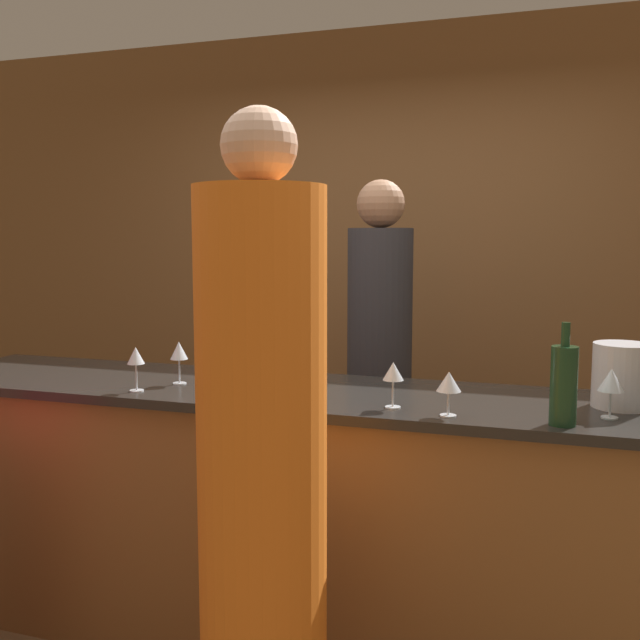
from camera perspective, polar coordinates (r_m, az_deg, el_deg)
name	(u,v)px	position (r m, az deg, el deg)	size (l,w,h in m)	color
ground_plane	(301,640)	(3.03, -1.56, -24.24)	(14.00, 14.00, 0.00)	brown
back_wall	(401,263)	(4.37, 6.47, 4.52)	(8.00, 0.06, 2.80)	brown
bar_counter	(300,517)	(2.81, -1.60, -15.46)	(3.17, 0.66, 0.99)	brown
bartender	(379,384)	(3.40, 4.75, -5.16)	(0.30, 0.30, 1.82)	#2D2D33
guest_1	(262,486)	(2.00, -4.63, -13.07)	(0.35, 0.35, 1.89)	orange
wine_bottle_2	(564,384)	(2.25, 18.92, -4.90)	(0.08, 0.08, 0.31)	#19381E
ice_bucket	(622,376)	(2.56, 23.02, -4.11)	(0.19, 0.19, 0.21)	silver
wine_glass_0	(136,358)	(2.69, -14.52, -2.93)	(0.06, 0.06, 0.16)	silver
wine_glass_2	(223,370)	(2.44, -7.77, -3.95)	(0.07, 0.07, 0.16)	silver
wine_glass_3	(393,373)	(2.36, 5.88, -4.24)	(0.07, 0.07, 0.15)	silver
wine_glass_4	(449,383)	(2.28, 10.26, -4.97)	(0.08, 0.08, 0.14)	silver
wine_glass_5	(179,352)	(2.78, -11.22, -2.53)	(0.07, 0.07, 0.17)	silver
wine_glass_6	(611,381)	(2.39, 22.27, -4.55)	(0.08, 0.08, 0.16)	silver
wine_glass_7	(295,367)	(2.48, -2.04, -3.75)	(0.06, 0.06, 0.15)	silver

